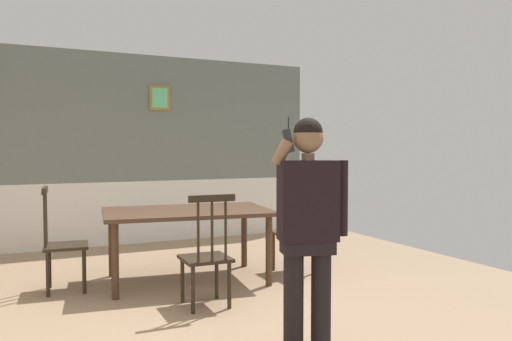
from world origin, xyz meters
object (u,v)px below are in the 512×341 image
(chair_by_doorway, at_px, (296,230))
(chair_at_table_head, at_px, (207,255))
(person_figure, at_px, (309,219))
(dining_table, at_px, (187,217))
(chair_near_window, at_px, (62,243))

(chair_by_doorway, relative_size, chair_at_table_head, 1.03)
(person_figure, bearing_deg, dining_table, -69.54)
(chair_at_table_head, distance_m, person_figure, 1.36)
(chair_at_table_head, bearing_deg, person_figure, -74.97)
(person_figure, bearing_deg, chair_at_table_head, -60.71)
(chair_near_window, bearing_deg, person_figure, 37.20)
(chair_by_doorway, bearing_deg, chair_at_table_head, 121.05)
(chair_near_window, xyz_separation_m, chair_by_doorway, (2.49, -0.33, 0.00))
(chair_near_window, height_order, chair_by_doorway, chair_by_doorway)
(dining_table, distance_m, chair_at_table_head, 0.96)
(dining_table, height_order, chair_by_doorway, chair_by_doorway)
(chair_at_table_head, bearing_deg, chair_by_doorway, 30.86)
(chair_by_doorway, height_order, person_figure, person_figure)
(chair_at_table_head, relative_size, person_figure, 0.62)
(dining_table, distance_m, chair_near_window, 1.27)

